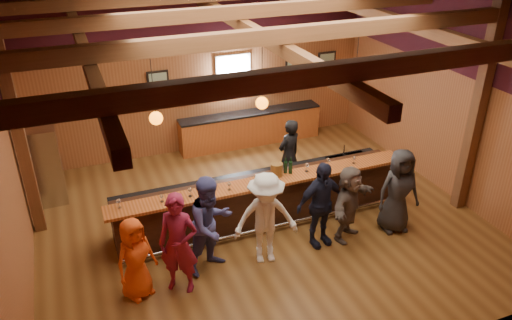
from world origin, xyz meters
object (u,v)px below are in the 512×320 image
object	(u,v)px
stainless_fridge	(45,165)
customer_brown	(349,203)
back_bar_cabinet	(251,128)
customer_denim	(211,225)
customer_navy	(320,205)
bottle_a	(286,167)
customer_redvest	(179,244)
ice_bucket	(277,169)
bartender	(289,155)
customer_orange	(135,259)
customer_dark	(398,191)
customer_white	(266,219)
bar_counter	(259,198)

from	to	relation	value
stainless_fridge	customer_brown	bearing A→B (deg)	-33.92
back_bar_cabinet	customer_denim	world-z (taller)	customer_denim
customer_navy	bottle_a	world-z (taller)	customer_navy
customer_redvest	ice_bucket	distance (m)	2.71
customer_denim	bartender	bearing A→B (deg)	17.89
back_bar_cabinet	ice_bucket	world-z (taller)	ice_bucket
back_bar_cabinet	bottle_a	size ratio (longest dim) A/B	11.81
customer_orange	bottle_a	xyz separation A→B (m)	(3.30, 1.20, 0.48)
customer_dark	bottle_a	size ratio (longest dim) A/B	5.33
back_bar_cabinet	customer_brown	xyz separation A→B (m)	(0.20, -4.82, 0.32)
stainless_fridge	customer_orange	world-z (taller)	stainless_fridge
back_bar_cabinet	bottle_a	xyz separation A→B (m)	(-0.68, -3.74, 0.77)
stainless_fridge	customer_white	distance (m)	5.29
customer_denim	customer_navy	xyz separation A→B (m)	(2.17, -0.07, -0.05)
bar_counter	back_bar_cabinet	world-z (taller)	bar_counter
bar_counter	bottle_a	world-z (taller)	bottle_a
back_bar_cabinet	customer_brown	size ratio (longest dim) A/B	2.51
customer_orange	customer_dark	bearing A→B (deg)	-26.88
bar_counter	back_bar_cabinet	bearing A→B (deg)	71.66
customer_brown	back_bar_cabinet	bearing A→B (deg)	59.81
bar_counter	customer_denim	world-z (taller)	customer_denim
customer_white	bottle_a	distance (m)	1.50
bottle_a	stainless_fridge	bearing A→B (deg)	150.46
back_bar_cabinet	stainless_fridge	world-z (taller)	stainless_fridge
customer_white	customer_brown	xyz separation A→B (m)	(1.79, 0.07, -0.13)
stainless_fridge	customer_orange	size ratio (longest dim) A/B	1.18
stainless_fridge	customer_white	xyz separation A→B (m)	(3.71, -3.77, 0.02)
customer_brown	ice_bucket	bearing A→B (deg)	103.66
customer_white	customer_brown	distance (m)	1.80
stainless_fridge	customer_redvest	distance (m)	4.43
customer_white	customer_redvest	bearing A→B (deg)	-163.31
customer_denim	ice_bucket	distance (m)	1.97
customer_redvest	customer_brown	xyz separation A→B (m)	(3.46, 0.24, -0.14)
bar_counter	customer_brown	distance (m)	1.88
customer_navy	bartender	bearing A→B (deg)	74.78
customer_orange	bartender	world-z (taller)	bartender
customer_white	ice_bucket	size ratio (longest dim) A/B	6.88
bar_counter	bottle_a	xyz separation A→B (m)	(0.51, -0.17, 0.72)
customer_white	customer_navy	xyz separation A→B (m)	(1.18, 0.09, -0.03)
customer_navy	customer_dark	xyz separation A→B (m)	(1.69, -0.13, 0.01)
bar_counter	customer_brown	world-z (taller)	customer_brown
stainless_fridge	customer_orange	bearing A→B (deg)	-70.94
customer_orange	customer_denim	xyz separation A→B (m)	(1.39, 0.22, 0.19)
stainless_fridge	bartender	bearing A→B (deg)	-16.06
customer_dark	bartender	xyz separation A→B (m)	(-1.35, 2.30, -0.03)
back_bar_cabinet	customer_redvest	bearing A→B (deg)	-122.80
customer_redvest	customer_denim	size ratio (longest dim) A/B	0.99
customer_redvest	customer_denim	xyz separation A→B (m)	(0.67, 0.33, 0.01)
customer_redvest	customer_navy	size ratio (longest dim) A/B	1.05
customer_redvest	bartender	size ratio (longest dim) A/B	1.08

